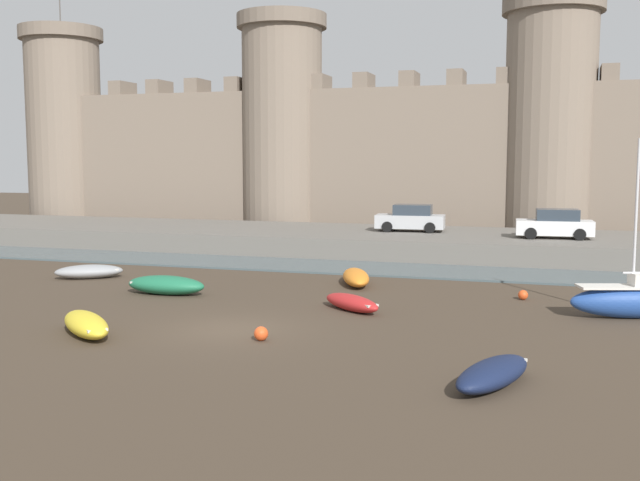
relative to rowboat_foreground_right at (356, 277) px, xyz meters
name	(u,v)px	position (x,y,z in m)	size (l,w,h in m)	color
ground_plane	(230,330)	(-1.72, -9.80, -0.35)	(160.00, 160.00, 0.00)	#423528
water_channel	(347,267)	(-1.72, 4.70, -0.30)	(80.00, 4.50, 0.10)	#47565B
quay_road	(378,242)	(-1.72, 11.95, 0.26)	(69.75, 10.00, 1.23)	#666059
castle	(409,139)	(-1.72, 21.43, 6.67)	(64.44, 6.68, 19.21)	#7A6B5B
rowboat_foreground_right	(356,277)	(0.00, 0.00, 0.00)	(2.29, 3.83, 0.68)	orange
rowboat_near_channel_right	(166,285)	(-6.93, -4.65, 0.05)	(3.47, 1.34, 0.78)	#1E6B47
rowboat_midflat_centre	(493,373)	(7.03, -13.52, -0.01)	(2.19, 3.49, 0.66)	#141E3D
rowboat_foreground_centre	(352,302)	(1.29, -5.58, -0.04)	(2.87, 2.49, 0.60)	red
rowboat_midflat_right	(86,324)	(-5.81, -11.86, 0.01)	(3.32, 3.13, 0.71)	yellow
sailboat_foreground_left	(640,299)	(11.34, -3.82, 0.33)	(4.97, 2.49, 6.31)	#234793
rowboat_midflat_left	(89,271)	(-12.44, -2.02, -0.01)	(3.26, 2.69, 0.65)	gray
mooring_buoy_near_shore	(261,334)	(-0.20, -10.87, -0.13)	(0.45, 0.45, 0.45)	#E04C1E
mooring_buoy_near_channel	(523,295)	(7.28, -1.48, -0.16)	(0.39, 0.39, 0.39)	#E04C1E
car_quay_west	(555,224)	(8.45, 11.07, 1.65)	(4.21, 2.09, 1.62)	silver
car_quay_east	(411,219)	(0.12, 12.63, 1.65)	(4.21, 2.09, 1.62)	#B2B5B7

